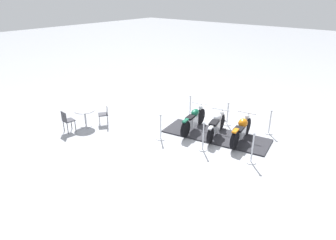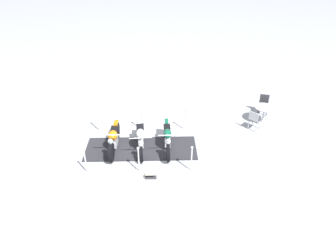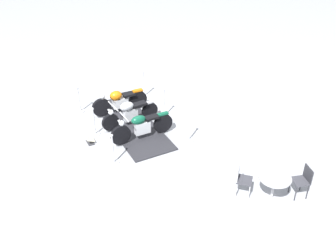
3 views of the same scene
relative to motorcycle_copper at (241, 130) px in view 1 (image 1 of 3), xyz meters
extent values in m
plane|color=#A8AAB2|center=(-0.20, 0.98, -0.51)|extent=(80.00, 80.00, 0.00)
cube|color=#28282D|center=(-0.20, 0.98, -0.48)|extent=(2.17, 4.39, 0.05)
cylinder|color=black|center=(0.67, 0.10, -0.12)|extent=(0.69, 0.23, 0.68)
cylinder|color=black|center=(-0.73, -0.11, -0.12)|extent=(0.69, 0.23, 0.68)
cube|color=silver|center=(-0.03, 0.00, -0.09)|extent=(0.59, 0.31, 0.35)
ellipsoid|color=#D16B0F|center=(0.11, 0.02, 0.23)|extent=(0.50, 0.41, 0.35)
cube|color=black|center=(-0.38, -0.06, 0.18)|extent=(0.48, 0.38, 0.08)
cube|color=#D16B0F|center=(-0.73, -0.11, 0.25)|extent=(0.39, 0.21, 0.06)
cylinder|color=silver|center=(0.59, 0.09, 0.17)|extent=(0.33, 0.12, 0.57)
cylinder|color=silver|center=(0.50, 0.07, 0.52)|extent=(0.14, 0.73, 0.04)
sphere|color=silver|center=(0.60, 0.09, 0.32)|extent=(0.18, 0.18, 0.18)
cylinder|color=black|center=(0.54, 1.17, -0.15)|extent=(0.62, 0.25, 0.61)
cylinder|color=black|center=(-0.94, 0.80, -0.15)|extent=(0.62, 0.25, 0.61)
cube|color=silver|center=(-0.20, 0.98, -0.08)|extent=(0.52, 0.30, 0.43)
ellipsoid|color=#B7BAC1|center=(-0.08, 1.01, 0.27)|extent=(0.55, 0.42, 0.31)
cube|color=black|center=(-0.54, 0.90, 0.22)|extent=(0.57, 0.40, 0.08)
cube|color=#B7BAC1|center=(-0.94, 0.80, 0.18)|extent=(0.36, 0.21, 0.06)
cylinder|color=silver|center=(0.47, 1.15, 0.11)|extent=(0.29, 0.14, 0.52)
cylinder|color=silver|center=(0.40, 1.13, 0.43)|extent=(0.23, 0.77, 0.04)
sphere|color=silver|center=(0.50, 1.16, 0.23)|extent=(0.18, 0.18, 0.18)
cylinder|color=black|center=(0.38, 2.11, -0.12)|extent=(0.68, 0.23, 0.67)
cylinder|color=black|center=(-1.12, 1.83, -0.12)|extent=(0.68, 0.23, 0.67)
cube|color=silver|center=(-0.37, 1.97, -0.06)|extent=(0.54, 0.29, 0.42)
ellipsoid|color=#0F5138|center=(-0.24, 1.99, 0.27)|extent=(0.54, 0.37, 0.28)
cube|color=black|center=(-0.70, 1.90, 0.23)|extent=(0.49, 0.33, 0.08)
cube|color=#0F5138|center=(-1.12, 1.83, 0.25)|extent=(0.39, 0.20, 0.06)
cylinder|color=silver|center=(0.30, 2.09, 0.17)|extent=(0.30, 0.12, 0.57)
cylinder|color=silver|center=(0.22, 2.08, 0.51)|extent=(0.16, 0.68, 0.04)
sphere|color=silver|center=(0.32, 2.10, 0.31)|extent=(0.18, 0.18, 0.18)
cylinder|color=silver|center=(-1.49, 0.76, -0.49)|extent=(0.31, 0.31, 0.03)
cylinder|color=silver|center=(-1.49, 0.76, 0.03)|extent=(0.05, 0.05, 1.01)
sphere|color=silver|center=(-1.49, 0.76, 0.57)|extent=(0.09, 0.09, 0.09)
cylinder|color=silver|center=(0.79, 2.96, -0.49)|extent=(0.32, 0.32, 0.03)
cylinder|color=silver|center=(0.79, 2.96, -0.02)|extent=(0.05, 0.05, 0.93)
sphere|color=silver|center=(0.79, 2.96, 0.49)|extent=(0.09, 0.09, 0.09)
cylinder|color=silver|center=(1.09, 1.20, -0.49)|extent=(0.34, 0.34, 0.03)
cylinder|color=silver|center=(1.09, 1.20, -0.02)|extent=(0.05, 0.05, 0.93)
sphere|color=silver|center=(1.09, 1.20, 0.48)|extent=(0.09, 0.09, 0.09)
cylinder|color=silver|center=(-1.80, 2.52, -0.49)|extent=(0.35, 0.35, 0.03)
cylinder|color=silver|center=(-1.80, 2.52, -0.01)|extent=(0.05, 0.05, 0.94)
sphere|color=silver|center=(-1.80, 2.52, 0.50)|extent=(0.09, 0.09, 0.09)
cylinder|color=silver|center=(1.40, -0.56, -0.49)|extent=(0.31, 0.31, 0.03)
cylinder|color=silver|center=(1.40, -0.56, -0.02)|extent=(0.05, 0.05, 0.91)
sphere|color=silver|center=(1.40, -0.56, 0.47)|extent=(0.09, 0.09, 0.09)
cylinder|color=silver|center=(-1.19, -1.00, -0.49)|extent=(0.35, 0.35, 0.03)
cylinder|color=silver|center=(-1.19, -1.00, 0.02)|extent=(0.05, 0.05, 1.00)
sphere|color=silver|center=(-1.19, -1.00, 0.56)|extent=(0.09, 0.09, 0.09)
cube|color=#333338|center=(1.33, 1.65, -0.49)|extent=(0.26, 0.42, 0.02)
cube|color=beige|center=(1.33, 1.65, -0.35)|extent=(0.32, 0.40, 0.12)
cylinder|color=#B7B7BC|center=(-2.90, 5.81, -0.49)|extent=(0.46, 0.46, 0.02)
cylinder|color=#B7B7BC|center=(-2.90, 5.81, -0.13)|extent=(0.07, 0.07, 0.69)
cylinder|color=#B7B7BC|center=(-2.90, 5.81, 0.23)|extent=(0.84, 0.84, 0.03)
cylinder|color=#B7B7BC|center=(-2.52, 5.34, -0.28)|extent=(0.03, 0.03, 0.45)
cylinder|color=#B7B7BC|center=(-2.32, 5.61, -0.28)|extent=(0.03, 0.03, 0.45)
cylinder|color=#B7B7BC|center=(-2.24, 5.14, -0.28)|extent=(0.03, 0.03, 0.45)
cylinder|color=#B7B7BC|center=(-2.04, 5.42, -0.28)|extent=(0.03, 0.03, 0.45)
cube|color=#3F3F47|center=(-2.28, 5.38, -0.04)|extent=(0.56, 0.56, 0.04)
cube|color=#B7B7BC|center=(-2.13, 5.27, 0.18)|extent=(0.25, 0.35, 0.39)
cylinder|color=#2D2D33|center=(-3.45, 6.04, -0.27)|extent=(0.03, 0.03, 0.47)
cylinder|color=#2D2D33|center=(-3.49, 5.70, -0.27)|extent=(0.03, 0.03, 0.47)
cylinder|color=#2D2D33|center=(-3.79, 6.08, -0.27)|extent=(0.03, 0.03, 0.47)
cylinder|color=#2D2D33|center=(-3.83, 5.74, -0.27)|extent=(0.03, 0.03, 0.47)
cube|color=#3F3F47|center=(-3.64, 5.89, -0.01)|extent=(0.44, 0.44, 0.04)
cube|color=#2D2D33|center=(-3.83, 5.91, 0.20)|extent=(0.08, 0.40, 0.39)
camera|label=1|loc=(-9.95, -4.54, 4.92)|focal=32.73mm
camera|label=2|loc=(8.91, 3.33, 6.39)|focal=32.30mm
camera|label=3|loc=(2.00, 12.03, 6.40)|focal=39.83mm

